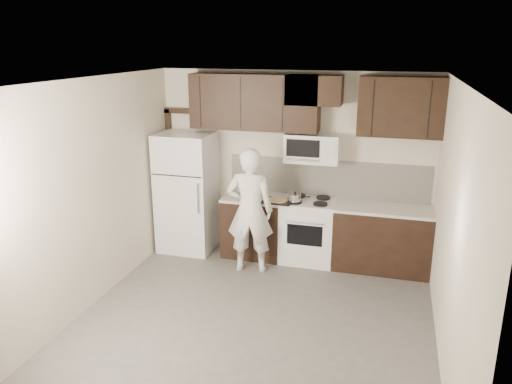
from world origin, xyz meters
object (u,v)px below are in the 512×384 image
at_px(refrigerator, 187,192).
at_px(person, 250,211).
at_px(stove, 308,230).
at_px(microwave, 312,148).

relative_size(refrigerator, person, 1.03).
distance_m(stove, microwave, 1.20).
xyz_separation_m(stove, refrigerator, (-1.85, -0.05, 0.44)).
bearing_deg(refrigerator, microwave, 5.15).
height_order(stove, microwave, microwave).
xyz_separation_m(microwave, refrigerator, (-1.85, -0.17, -0.75)).
xyz_separation_m(stove, microwave, (-0.00, 0.12, 1.19)).
bearing_deg(microwave, refrigerator, -174.85).
bearing_deg(microwave, stove, -89.90).
bearing_deg(stove, refrigerator, -178.49).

